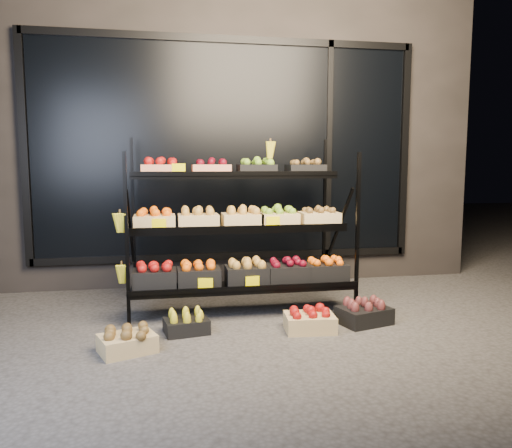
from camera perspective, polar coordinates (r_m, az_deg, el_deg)
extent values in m
plane|color=#514F4C|center=(4.38, -0.64, -11.71)|extent=(24.00, 24.00, 0.00)
cube|color=#2D2826|center=(6.74, -4.45, 9.87)|extent=(6.00, 2.00, 3.50)
cube|color=black|center=(5.72, -3.36, 8.41)|extent=(4.20, 0.04, 2.40)
cube|color=black|center=(5.79, -3.25, -3.64)|extent=(4.30, 0.06, 0.08)
cube|color=black|center=(5.86, -3.42, 20.34)|extent=(4.30, 0.06, 0.08)
cube|color=black|center=(5.84, -24.99, 7.75)|extent=(0.08, 0.06, 2.50)
cube|color=black|center=(6.33, 16.57, 7.99)|extent=(0.08, 0.06, 2.50)
cube|color=black|center=(5.96, 8.31, 8.28)|extent=(0.06, 0.06, 2.50)
cylinder|color=black|center=(6.06, 11.46, 3.47)|extent=(0.02, 0.02, 0.25)
cube|color=black|center=(4.33, -14.56, -1.92)|extent=(0.03, 0.03, 1.50)
cube|color=black|center=(4.65, 11.52, -1.24)|extent=(0.03, 0.03, 1.50)
cube|color=black|center=(5.28, -13.83, 0.53)|extent=(0.03, 0.03, 1.66)
cube|color=black|center=(5.55, 7.82, 0.96)|extent=(0.03, 0.03, 1.66)
cube|color=black|center=(4.64, -1.38, -7.24)|extent=(2.05, 0.42, 0.03)
cube|color=black|center=(4.44, -0.97, -7.43)|extent=(2.05, 0.02, 0.05)
cube|color=black|center=(4.83, -1.95, -0.63)|extent=(2.05, 0.40, 0.03)
cube|color=black|center=(4.64, -1.61, -0.50)|extent=(2.05, 0.02, 0.05)
cube|color=black|center=(5.09, -2.47, 5.40)|extent=(2.05, 0.40, 0.03)
cube|color=black|center=(4.90, -2.16, 5.75)|extent=(2.05, 0.02, 0.05)
cube|color=#D5B280|center=(5.04, -10.80, 6.07)|extent=(0.38, 0.28, 0.11)
ellipsoid|color=#AE0C12|center=(5.04, -10.83, 7.03)|extent=(0.32, 0.24, 0.07)
cube|color=#D5B280|center=(5.06, -5.15, 6.16)|extent=(0.38, 0.28, 0.11)
ellipsoid|color=#620715|center=(5.06, -5.16, 7.12)|extent=(0.32, 0.24, 0.07)
cube|color=black|center=(5.13, 0.08, 6.20)|extent=(0.38, 0.28, 0.11)
ellipsoid|color=#75A529|center=(5.13, 0.08, 7.15)|extent=(0.32, 0.24, 0.07)
cube|color=black|center=(5.24, 5.66, 6.18)|extent=(0.38, 0.28, 0.11)
ellipsoid|color=brown|center=(5.24, 5.67, 7.11)|extent=(0.32, 0.24, 0.07)
cube|color=#DCBE7F|center=(4.77, -11.51, 0.17)|extent=(0.38, 0.28, 0.14)
ellipsoid|color=orange|center=(4.76, -11.54, 1.37)|extent=(0.32, 0.24, 0.07)
cube|color=#DCBE7F|center=(4.78, -6.61, 0.28)|extent=(0.38, 0.28, 0.14)
ellipsoid|color=gold|center=(4.77, -6.62, 1.47)|extent=(0.32, 0.24, 0.07)
cube|color=#DCBE7F|center=(4.83, -1.60, 0.38)|extent=(0.38, 0.28, 0.14)
ellipsoid|color=gold|center=(4.82, -1.61, 1.56)|extent=(0.32, 0.24, 0.07)
cube|color=#DCBE7F|center=(4.89, 2.53, 0.47)|extent=(0.38, 0.28, 0.14)
ellipsoid|color=#75A529|center=(4.88, 2.53, 1.63)|extent=(0.32, 0.24, 0.07)
cube|color=#DCBE7F|center=(5.00, 7.21, 0.56)|extent=(0.38, 0.28, 0.14)
ellipsoid|color=brown|center=(4.99, 7.23, 1.70)|extent=(0.32, 0.24, 0.07)
cube|color=black|center=(4.56, -11.52, -6.27)|extent=(0.38, 0.28, 0.18)
ellipsoid|color=#AE0C12|center=(4.53, -11.56, -4.79)|extent=(0.32, 0.24, 0.07)
cube|color=black|center=(4.57, -6.54, -6.15)|extent=(0.38, 0.28, 0.18)
ellipsoid|color=orange|center=(4.54, -6.56, -4.67)|extent=(0.32, 0.24, 0.07)
cube|color=black|center=(4.61, -1.08, -5.97)|extent=(0.38, 0.28, 0.18)
ellipsoid|color=gold|center=(4.59, -1.08, -4.51)|extent=(0.32, 0.24, 0.07)
cube|color=black|center=(4.69, 3.60, -5.77)|extent=(0.38, 0.28, 0.18)
ellipsoid|color=#620715|center=(4.67, 3.61, -4.33)|extent=(0.32, 0.24, 0.07)
cube|color=black|center=(4.79, 8.00, -5.55)|extent=(0.38, 0.28, 0.18)
ellipsoid|color=orange|center=(4.77, 8.02, -4.14)|extent=(0.32, 0.24, 0.07)
ellipsoid|color=yellow|center=(4.33, -15.30, 1.30)|extent=(0.14, 0.08, 0.22)
ellipsoid|color=yellow|center=(4.39, -15.12, -4.41)|extent=(0.14, 0.08, 0.22)
ellipsoid|color=yellow|center=(5.06, 1.65, 9.48)|extent=(0.14, 0.08, 0.22)
cube|color=#FFEC00|center=(4.62, -11.03, -0.15)|extent=(0.13, 0.01, 0.12)
cube|color=#FFEC00|center=(4.73, 1.96, 0.13)|extent=(0.13, 0.01, 0.12)
cube|color=#FFEC00|center=(4.89, -8.83, 6.14)|extent=(0.13, 0.01, 0.12)
cube|color=#FFEC00|center=(4.43, -5.79, -6.94)|extent=(0.13, 0.01, 0.12)
cube|color=#FFEC00|center=(4.48, -0.41, -6.75)|extent=(0.13, 0.01, 0.12)
cube|color=#DCBE7F|center=(3.93, -14.50, -13.08)|extent=(0.47, 0.41, 0.13)
ellipsoid|color=brown|center=(3.90, -14.55, -11.74)|extent=(0.39, 0.35, 0.07)
cube|color=black|center=(4.26, -7.96, -11.46)|extent=(0.39, 0.32, 0.12)
ellipsoid|color=yellow|center=(4.23, -7.98, -10.30)|extent=(0.33, 0.27, 0.07)
cube|color=#DCBE7F|center=(4.29, 6.16, -11.14)|extent=(0.43, 0.34, 0.14)
ellipsoid|color=#AE0C12|center=(4.26, 6.17, -9.87)|extent=(0.36, 0.28, 0.07)
cube|color=black|center=(4.55, 12.24, -10.17)|extent=(0.50, 0.42, 0.15)
ellipsoid|color=maroon|center=(4.52, 12.27, -8.92)|extent=(0.42, 0.35, 0.07)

